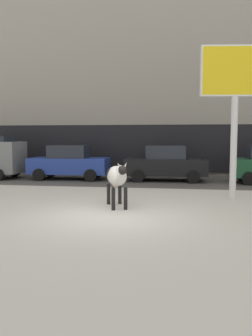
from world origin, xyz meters
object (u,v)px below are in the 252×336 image
object	(u,v)px
car_black_sedan	(166,163)
car_blue_sedan	(69,163)
billboard	(235,80)
cow_holstein	(117,177)

from	to	relation	value
car_black_sedan	car_blue_sedan	bearing A→B (deg)	-178.71
car_black_sedan	billboard	bearing A→B (deg)	-61.52
cow_holstein	car_black_sedan	world-z (taller)	car_black_sedan
billboard	car_black_sedan	bearing A→B (deg)	118.48
cow_holstein	car_black_sedan	distance (m)	7.26
car_blue_sedan	car_black_sedan	bearing A→B (deg)	1.29
cow_holstein	car_blue_sedan	size ratio (longest dim) A/B	0.45
billboard	car_blue_sedan	size ratio (longest dim) A/B	1.32
cow_holstein	billboard	world-z (taller)	billboard
car_blue_sedan	car_black_sedan	size ratio (longest dim) A/B	1.00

